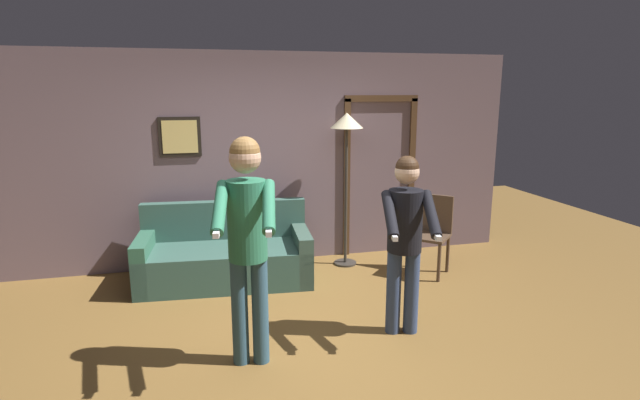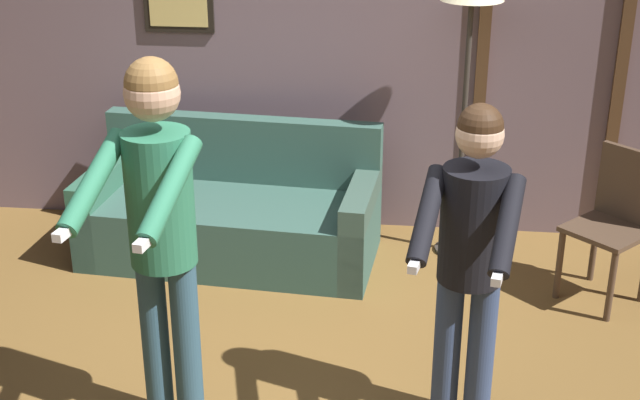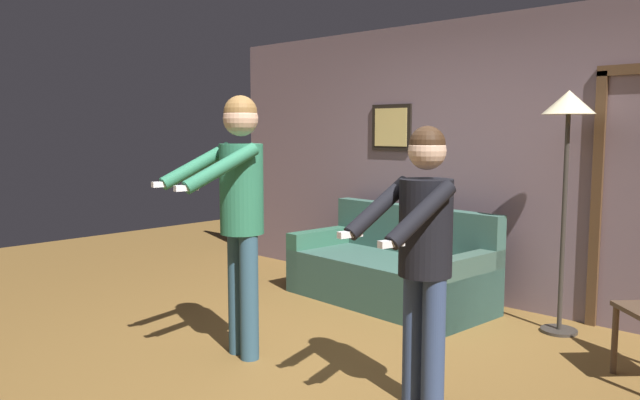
% 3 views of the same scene
% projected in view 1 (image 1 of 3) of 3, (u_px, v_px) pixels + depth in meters
% --- Properties ---
extents(ground_plane, '(12.00, 12.00, 0.00)m').
position_uv_depth(ground_plane, '(306.00, 344.00, 4.30)').
color(ground_plane, brown).
extents(back_wall_assembly, '(6.40, 0.10, 2.60)m').
position_uv_depth(back_wall_assembly, '(267.00, 160.00, 6.17)').
color(back_wall_assembly, '#6D5861').
rests_on(back_wall_assembly, ground_plane).
extents(couch, '(1.96, 1.00, 0.87)m').
position_uv_depth(couch, '(225.00, 258.00, 5.68)').
color(couch, '#34574C').
rests_on(couch, ground_plane).
extents(torchiere_lamp, '(0.39, 0.39, 1.88)m').
position_uv_depth(torchiere_lamp, '(347.00, 135.00, 5.94)').
color(torchiere_lamp, '#332D28').
rests_on(torchiere_lamp, ground_plane).
extents(person_standing_left, '(0.51, 0.74, 1.82)m').
position_uv_depth(person_standing_left, '(247.00, 229.00, 3.77)').
color(person_standing_left, '#2E5063').
rests_on(person_standing_left, ground_plane).
extents(person_standing_right, '(0.51, 0.66, 1.61)m').
position_uv_depth(person_standing_right, '(405.00, 231.00, 4.31)').
color(person_standing_right, navy).
rests_on(person_standing_right, ground_plane).
extents(dining_chair_distant, '(0.59, 0.59, 0.93)m').
position_uv_depth(dining_chair_distant, '(432.00, 229.00, 5.91)').
color(dining_chair_distant, '#4C3828').
rests_on(dining_chair_distant, ground_plane).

